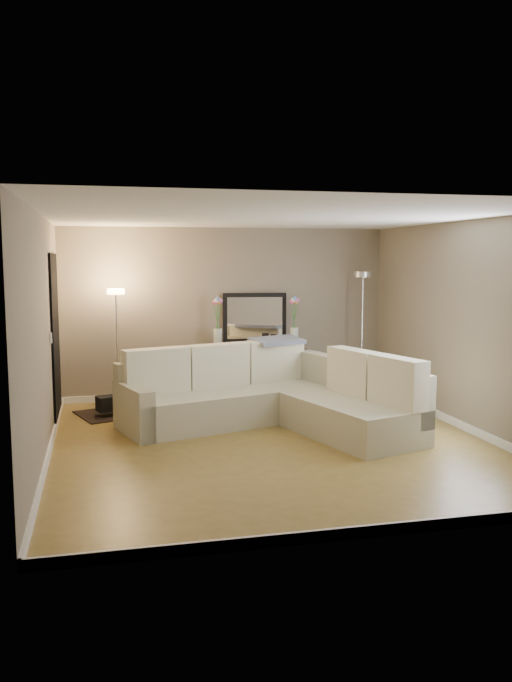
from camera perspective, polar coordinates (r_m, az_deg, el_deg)
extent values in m
cube|color=olive|center=(7.83, 1.36, -8.76)|extent=(5.00, 5.50, 0.01)
cube|color=white|center=(7.55, 1.42, 10.68)|extent=(5.00, 5.50, 0.01)
cube|color=gray|center=(10.26, -2.51, 2.42)|extent=(5.00, 0.02, 2.60)
cube|color=gray|center=(4.98, 9.44, -2.61)|extent=(5.00, 0.02, 2.60)
cube|color=gray|center=(7.36, -17.89, 0.25)|extent=(0.02, 5.50, 2.60)
cube|color=gray|center=(8.56, 17.88, 1.16)|extent=(0.02, 5.50, 2.60)
cube|color=white|center=(10.41, -2.45, -4.47)|extent=(5.00, 0.03, 0.10)
cube|color=white|center=(5.35, 9.05, -15.88)|extent=(5.00, 0.03, 0.10)
cube|color=white|center=(7.60, -17.34, -9.14)|extent=(0.03, 5.50, 0.10)
cube|color=white|center=(8.76, 17.42, -7.00)|extent=(0.03, 5.50, 0.10)
cube|color=black|center=(9.06, -16.80, 0.24)|extent=(0.02, 1.20, 2.20)
cube|color=white|center=(8.21, -17.18, 0.25)|extent=(0.02, 0.08, 0.12)
cube|color=#BEBA9A|center=(8.75, -2.17, -5.55)|extent=(3.01, 1.76, 0.44)
cube|color=#BEBA9A|center=(9.03, -3.31, -3.19)|extent=(2.78, 1.03, 0.61)
cube|color=#BEBA9A|center=(8.21, -10.47, -5.88)|extent=(0.47, 1.00, 0.61)
cube|color=#BEBA9A|center=(8.13, 8.25, -6.60)|extent=(1.45, 1.96, 0.44)
cube|color=#BEBA9A|center=(8.68, 8.26, -3.67)|extent=(1.00, 2.68, 0.61)
cube|color=#EEE9C3|center=(8.51, -8.56, -2.54)|extent=(0.89, 0.48, 0.57)
cube|color=#EEE9C3|center=(8.86, -3.29, -2.09)|extent=(0.89, 0.48, 0.57)
cube|color=#EEE9C3|center=(9.28, 1.54, -1.66)|extent=(0.89, 0.48, 0.57)
cube|color=#EEE9C3|center=(8.44, 8.33, -2.61)|extent=(0.46, 0.82, 0.57)
cube|color=#EEE9C3|center=(7.83, 12.06, -3.46)|extent=(0.46, 0.82, 0.57)
cube|color=slate|center=(9.30, 1.82, 0.04)|extent=(0.82, 0.64, 0.10)
cube|color=black|center=(10.11, 0.05, -0.31)|extent=(1.42, 0.52, 0.04)
cube|color=black|center=(9.97, -3.49, -2.91)|extent=(0.05, 0.05, 0.81)
cube|color=black|center=(10.26, -3.60, -2.63)|extent=(0.05, 0.05, 0.81)
cube|color=black|center=(10.13, 3.75, -2.75)|extent=(0.05, 0.05, 0.81)
cube|color=black|center=(10.42, 3.44, -2.48)|extent=(0.05, 0.05, 0.81)
cube|color=black|center=(10.22, 0.05, -3.87)|extent=(1.33, 0.47, 0.03)
cube|color=#BF3333|center=(10.14, -3.15, -3.29)|extent=(0.05, 0.17, 0.20)
cube|color=#3359A5|center=(10.14, -2.91, -3.23)|extent=(0.06, 0.17, 0.22)
cube|color=gold|center=(10.14, -2.62, -3.16)|extent=(0.06, 0.17, 0.25)
cube|color=#3F7F4C|center=(10.15, -2.30, -3.28)|extent=(0.07, 0.17, 0.20)
cube|color=#994C99|center=(10.15, -2.02, -3.21)|extent=(0.05, 0.17, 0.22)
cube|color=orange|center=(10.15, -1.78, -3.15)|extent=(0.06, 0.17, 0.25)
cube|color=#262626|center=(10.16, -1.50, -3.26)|extent=(0.06, 0.17, 0.20)
cube|color=#4C99B2|center=(10.17, -1.18, -3.19)|extent=(0.07, 0.17, 0.22)
cube|color=#B2A58C|center=(10.17, -0.90, -3.13)|extent=(0.05, 0.17, 0.25)
cube|color=brown|center=(10.18, -0.65, -3.24)|extent=(0.06, 0.17, 0.20)
cube|color=navy|center=(10.18, -0.37, -3.18)|extent=(0.06, 0.17, 0.22)
cube|color=gold|center=(10.19, -0.06, -3.11)|extent=(0.07, 0.17, 0.25)
cube|color=black|center=(10.25, -0.11, 2.00)|extent=(0.98, 0.14, 0.77)
cube|color=white|center=(10.23, -0.10, 1.99)|extent=(0.85, 0.10, 0.64)
cube|color=#C14F22|center=(10.07, -0.68, -0.23)|extent=(0.20, 0.15, 0.04)
cube|color=black|center=(10.08, 1.14, 0.05)|extent=(0.11, 0.03, 0.14)
cube|color=black|center=(10.10, 1.85, 0.00)|extent=(0.09, 0.03, 0.12)
cylinder|color=silver|center=(10.04, -3.30, 0.35)|extent=(0.14, 0.14, 0.26)
cylinder|color=#38722D|center=(10.01, -3.42, 2.05)|extent=(0.10, 0.02, 0.44)
sphere|color=#E5598C|center=(9.99, -3.56, 3.33)|extent=(0.08, 0.08, 0.07)
cylinder|color=#38722D|center=(10.01, -3.37, 2.11)|extent=(0.06, 0.01, 0.47)
sphere|color=white|center=(9.99, -3.45, 3.45)|extent=(0.08, 0.08, 0.07)
cylinder|color=#38722D|center=(10.01, -3.32, 2.17)|extent=(0.01, 0.01, 0.49)
sphere|color=#598CE5|center=(9.99, -3.33, 3.57)|extent=(0.08, 0.08, 0.07)
cylinder|color=#38722D|center=(10.01, -3.26, 2.05)|extent=(0.06, 0.01, 0.45)
sphere|color=#E58C4C|center=(10.00, -3.20, 3.33)|extent=(0.08, 0.08, 0.07)
cylinder|color=#38722D|center=(10.01, -3.21, 2.11)|extent=(0.11, 0.02, 0.46)
sphere|color=#D866B2|center=(10.00, -3.09, 3.45)|extent=(0.08, 0.08, 0.07)
cylinder|color=silver|center=(10.19, 3.29, 0.45)|extent=(0.14, 0.14, 0.26)
cylinder|color=#38722D|center=(10.16, 3.20, 2.12)|extent=(0.10, 0.02, 0.44)
sphere|color=#E5598C|center=(10.14, 3.08, 3.38)|extent=(0.08, 0.08, 0.07)
cylinder|color=#38722D|center=(10.16, 3.25, 2.18)|extent=(0.06, 0.01, 0.47)
sphere|color=white|center=(10.14, 3.19, 3.50)|extent=(0.08, 0.08, 0.07)
cylinder|color=#38722D|center=(10.16, 3.30, 2.24)|extent=(0.01, 0.01, 0.49)
sphere|color=#598CE5|center=(10.14, 3.31, 3.62)|extent=(0.08, 0.08, 0.07)
cylinder|color=#38722D|center=(10.16, 3.35, 2.12)|extent=(0.06, 0.01, 0.45)
sphere|color=#E58C4C|center=(10.15, 3.42, 3.38)|extent=(0.08, 0.08, 0.07)
cylinder|color=#38722D|center=(10.16, 3.40, 2.18)|extent=(0.11, 0.02, 0.46)
sphere|color=#D866B2|center=(10.15, 3.54, 3.50)|extent=(0.08, 0.08, 0.07)
cylinder|color=silver|center=(9.79, -11.69, -5.57)|extent=(0.28, 0.28, 0.03)
cylinder|color=silver|center=(9.65, -11.81, -0.85)|extent=(0.03, 0.03, 1.63)
cylinder|color=#FFBF72|center=(9.57, -11.93, 4.18)|extent=(0.31, 0.31, 0.07)
cylinder|color=silver|center=(10.58, 8.97, -4.55)|extent=(0.29, 0.29, 0.03)
cylinder|color=silver|center=(10.44, 9.07, 0.41)|extent=(0.03, 0.03, 1.84)
cylinder|color=silver|center=(10.37, 9.17, 5.66)|extent=(0.32, 0.32, 0.08)
cube|color=black|center=(9.46, -11.53, -6.04)|extent=(1.33, 1.15, 0.01)
cube|color=black|center=(9.27, -12.49, -5.24)|extent=(0.37, 0.31, 0.20)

